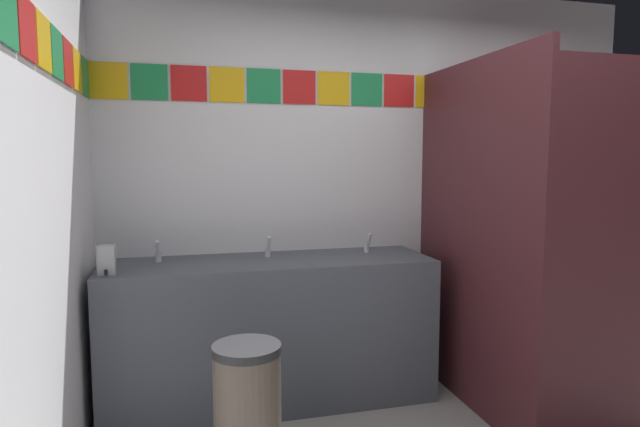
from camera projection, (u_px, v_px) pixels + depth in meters
name	position (u px, v px, depth m)	size (l,w,h in m)	color
wall_back	(380.00, 182.00, 3.73)	(3.78, 0.09, 2.69)	silver
vanity_counter	(271.00, 328.00, 3.28)	(1.99, 0.60, 0.89)	#4C515B
faucet_left	(158.00, 254.00, 3.15)	(0.04, 0.10, 0.14)	silver
faucet_center	(268.00, 249.00, 3.32)	(0.04, 0.10, 0.14)	silver
faucet_right	(368.00, 245.00, 3.49)	(0.04, 0.10, 0.14)	silver
soap_dispenser	(107.00, 260.00, 2.83)	(0.09, 0.09, 0.16)	#B7BABF
stall_divider	(523.00, 242.00, 2.96)	(0.92, 1.34, 2.09)	#471E23
toilet	(523.00, 337.00, 3.59)	(0.39, 0.49, 0.74)	white
trash_bin	(248.00, 414.00, 2.45)	(0.32, 0.32, 0.66)	brown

